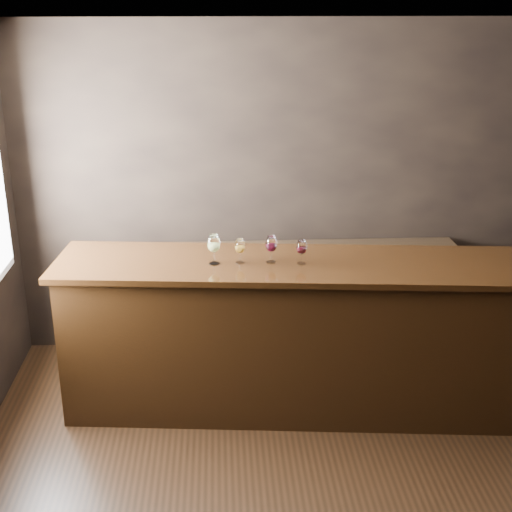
{
  "coord_description": "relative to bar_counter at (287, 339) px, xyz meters",
  "views": [
    {
      "loc": [
        -0.79,
        -3.55,
        3.0
      ],
      "look_at": [
        -0.54,
        1.16,
        1.23
      ],
      "focal_mm": 50.0,
      "sensor_mm": 36.0,
      "label": 1
    }
  ],
  "objects": [
    {
      "name": "back_bar_shelf",
      "position": [
        0.17,
        0.87,
        -0.08
      ],
      "size": [
        2.69,
        0.4,
        0.97
      ],
      "primitive_type": "cube",
      "color": "black",
      "rests_on": "ground"
    },
    {
      "name": "glass_white",
      "position": [
        -0.53,
        -0.0,
        0.76
      ],
      "size": [
        0.09,
        0.09,
        0.22
      ],
      "color": "white",
      "rests_on": "bar_top"
    },
    {
      "name": "bar_counter",
      "position": [
        0.0,
        0.0,
        0.0
      ],
      "size": [
        3.29,
        0.99,
        1.13
      ],
      "primitive_type": "cube",
      "rotation": [
        0.0,
        0.0,
        -0.09
      ],
      "color": "black",
      "rests_on": "ground"
    },
    {
      "name": "bar_top",
      "position": [
        0.0,
        0.0,
        0.59
      ],
      "size": [
        3.41,
        1.08,
        0.04
      ],
      "primitive_type": "cube",
      "rotation": [
        0.0,
        0.0,
        -0.09
      ],
      "color": "black",
      "rests_on": "bar_counter"
    },
    {
      "name": "room_shell",
      "position": [
        0.08,
        -1.04,
        1.24
      ],
      "size": [
        5.02,
        4.52,
        2.81
      ],
      "color": "black",
      "rests_on": "ground"
    },
    {
      "name": "glass_amber",
      "position": [
        -0.35,
        0.0,
        0.73
      ],
      "size": [
        0.08,
        0.08,
        0.18
      ],
      "color": "white",
      "rests_on": "bar_top"
    },
    {
      "name": "ground",
      "position": [
        0.31,
        -1.16,
        -0.57
      ],
      "size": [
        5.0,
        5.0,
        0.0
      ],
      "primitive_type": "plane",
      "color": "black",
      "rests_on": "ground"
    },
    {
      "name": "glass_red_a",
      "position": [
        -0.12,
        0.0,
        0.74
      ],
      "size": [
        0.08,
        0.08,
        0.2
      ],
      "color": "white",
      "rests_on": "bar_top"
    },
    {
      "name": "glass_red_b",
      "position": [
        0.09,
        -0.04,
        0.73
      ],
      "size": [
        0.08,
        0.08,
        0.18
      ],
      "color": "white",
      "rests_on": "bar_top"
    }
  ]
}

